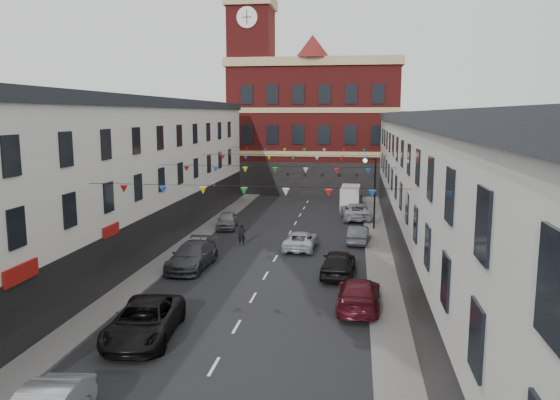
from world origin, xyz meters
The scene contains 19 objects.
ground centered at (0.00, 0.00, 0.00)m, with size 160.00×160.00×0.00m, color black.
pavement_left centered at (-6.90, 2.00, 0.07)m, with size 1.80×64.00×0.15m, color #605E5B.
pavement_right centered at (6.90, 2.00, 0.07)m, with size 1.80×64.00×0.15m, color #605E5B.
terrace_left centered at (-11.78, 1.00, 5.35)m, with size 8.40×56.00×10.70m.
terrace_right centered at (11.78, 1.00, 4.85)m, with size 8.40×56.00×9.70m.
civic_building centered at (0.00, 37.95, 8.14)m, with size 20.60×13.30×18.50m.
clock_tower centered at (-7.50, 35.00, 14.93)m, with size 5.60×5.60×30.00m.
distant_hill centered at (-4.00, 62.00, 5.00)m, with size 40.00×14.00×10.00m, color #2A4922.
street_lamp centered at (6.55, 14.00, 3.90)m, with size 1.10×0.36×6.00m.
car_left_c centered at (-3.66, -9.79, 0.78)m, with size 2.60×5.64×1.57m, color black.
car_left_d centered at (-4.84, 1.04, 0.79)m, with size 2.20×5.41×1.57m, color #414349.
car_left_e centered at (-5.50, 13.13, 0.69)m, with size 1.62×4.02×1.37m, color gray.
car_right_c centered at (5.50, -4.78, 0.75)m, with size 2.09×5.14×1.49m, color #54101B.
car_right_d centered at (4.31, 0.56, 0.80)m, with size 1.90×4.72×1.61m, color black.
car_right_e centered at (5.50, 9.21, 0.67)m, with size 1.41×4.04×1.33m, color #424649.
car_right_f centered at (5.25, 18.59, 0.75)m, with size 2.50×5.43×1.51m, color #A7A8AC.
moving_car centered at (1.41, 6.82, 0.64)m, with size 2.14×4.63×1.29m, color silver.
white_van centered at (4.69, 25.23, 1.08)m, with size 1.87×4.87×2.15m, color silver.
pedestrian centered at (-3.00, 7.34, 0.78)m, with size 0.57×0.37×1.57m, color black.
Camera 1 is at (5.24, -31.09, 9.58)m, focal length 35.00 mm.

